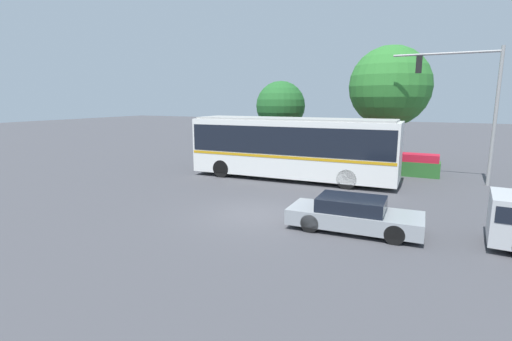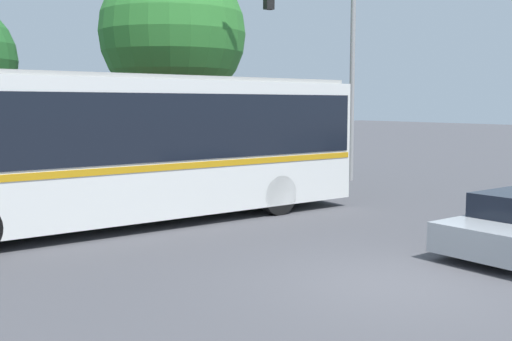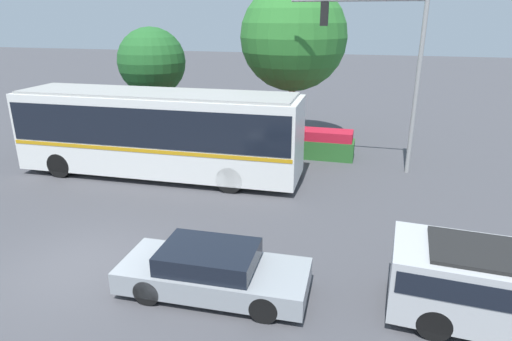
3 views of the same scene
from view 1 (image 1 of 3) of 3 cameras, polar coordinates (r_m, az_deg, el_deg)
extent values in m
plane|color=#444449|center=(14.70, 0.13, -6.70)|extent=(140.00, 140.00, 0.00)
cube|color=silver|center=(20.98, 5.50, 3.48)|extent=(11.38, 2.88, 3.06)
cube|color=black|center=(20.92, 5.52, 4.81)|extent=(11.15, 2.91, 1.47)
cube|color=#C68C14|center=(21.03, 5.48, 2.49)|extent=(11.27, 2.91, 0.14)
cube|color=black|center=(23.39, -7.82, 5.07)|extent=(0.12, 2.21, 1.71)
cube|color=#9D9D99|center=(20.84, 5.57, 7.79)|extent=(10.92, 2.66, 0.10)
cylinder|color=black|center=(21.70, -5.21, 0.31)|extent=(1.01, 0.33, 1.00)
cylinder|color=black|center=(23.69, -2.49, 1.22)|extent=(1.01, 0.33, 1.00)
cylinder|color=black|center=(19.27, 13.58, -1.27)|extent=(1.01, 0.33, 1.00)
cylinder|color=black|center=(21.49, 14.74, -0.11)|extent=(1.01, 0.33, 1.00)
cube|color=gray|center=(13.30, 14.62, -6.97)|extent=(4.44, 1.88, 0.53)
cube|color=black|center=(13.18, 14.25, -4.90)|extent=(2.24, 1.61, 0.45)
cylinder|color=black|center=(13.94, 20.69, -7.04)|extent=(0.63, 0.24, 0.63)
cylinder|color=black|center=(12.48, 20.23, -9.07)|extent=(0.63, 0.24, 0.63)
cylinder|color=black|center=(14.30, 9.89, -6.04)|extent=(0.63, 0.24, 0.63)
cylinder|color=black|center=(12.89, 8.19, -7.87)|extent=(0.63, 0.24, 0.63)
cylinder|color=gray|center=(22.63, 32.48, 6.76)|extent=(0.18, 0.18, 6.99)
cylinder|color=gray|center=(22.59, 26.73, 15.54)|extent=(5.06, 0.12, 0.12)
cube|color=black|center=(22.58, 23.44, 14.52)|extent=(0.30, 0.22, 0.90)
cylinder|color=red|center=(22.72, 23.51, 15.24)|extent=(0.18, 0.02, 0.18)
cylinder|color=yellow|center=(22.69, 23.45, 14.49)|extent=(0.18, 0.02, 0.18)
cylinder|color=green|center=(22.67, 23.40, 13.74)|extent=(0.18, 0.02, 0.18)
cube|color=#286028|center=(24.27, 15.36, 0.90)|extent=(9.09, 1.11, 0.86)
cube|color=#B7192D|center=(24.17, 15.43, 2.41)|extent=(8.91, 1.06, 0.43)
cylinder|color=brown|center=(27.09, 3.67, 4.24)|extent=(0.36, 0.36, 2.73)
sphere|color=#236028|center=(26.92, 3.74, 9.74)|extent=(3.43, 3.43, 3.43)
cylinder|color=brown|center=(25.98, 19.12, 4.13)|extent=(0.34, 0.34, 3.38)
sphere|color=#2D752D|center=(25.85, 19.60, 11.89)|extent=(5.07, 5.07, 5.07)
camera|label=2|loc=(14.75, -38.09, 2.06)|focal=43.01mm
camera|label=3|loc=(4.68, 40.79, 30.37)|focal=30.66mm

